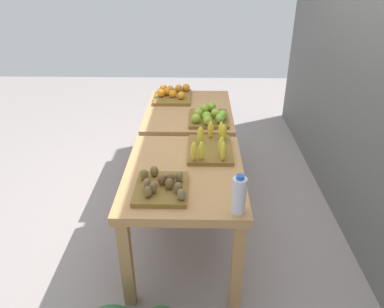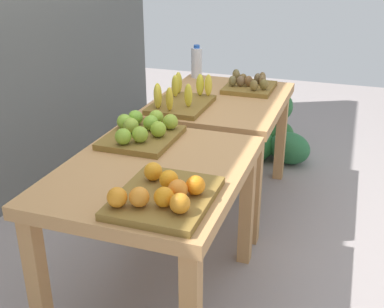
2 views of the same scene
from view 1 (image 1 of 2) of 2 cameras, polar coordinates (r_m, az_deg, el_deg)
name	(u,v)px [view 1 (image 1 of 2)]	position (r m, az deg, el deg)	size (l,w,h in m)	color
ground_plane	(187,208)	(3.31, -0.72, -8.46)	(8.00, 8.00, 0.00)	gray
back_wall	(379,38)	(2.96, 27.40, 15.99)	(4.40, 0.12, 3.00)	#61625E
display_table_left	(189,119)	(3.48, -0.48, 5.54)	(1.04, 0.80, 0.74)	tan
display_table_right	(184,183)	(2.49, -1.23, -4.68)	(1.04, 0.80, 0.74)	tan
orange_bin	(173,94)	(3.70, -3.04, 9.39)	(0.44, 0.36, 0.11)	brown
apple_bin	(209,116)	(3.15, 2.68, 5.96)	(0.42, 0.34, 0.11)	brown
banana_crate	(211,146)	(2.64, 2.98, 1.24)	(0.44, 0.32, 0.17)	brown
kiwi_bin	(162,186)	(2.21, -4.81, -5.10)	(0.36, 0.33, 0.10)	brown
water_bottle	(239,195)	(2.01, 7.42, -6.46)	(0.08, 0.08, 0.24)	silver
wicker_basket	(163,129)	(4.49, -4.61, 3.91)	(0.38, 0.38, 0.23)	brown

